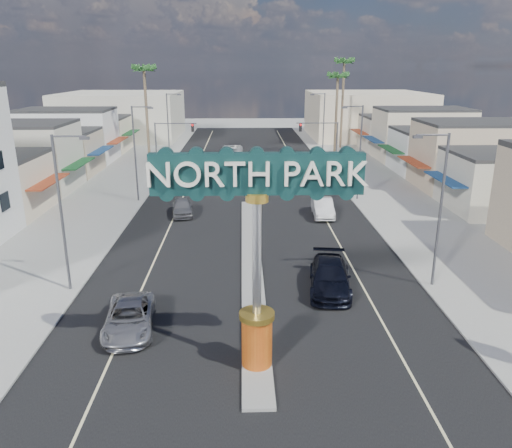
{
  "coord_description": "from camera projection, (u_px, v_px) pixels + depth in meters",
  "views": [
    {
      "loc": [
        -0.55,
        -16.73,
        12.43
      ],
      "look_at": [
        0.2,
        10.58,
        3.77
      ],
      "focal_mm": 35.0,
      "sensor_mm": 36.0,
      "label": 1
    }
  ],
  "objects": [
    {
      "name": "suv_right",
      "position": [
        330.0,
        277.0,
        28.81
      ],
      "size": [
        3.01,
        5.9,
        1.64
      ],
      "primitive_type": "imported",
      "rotation": [
        0.0,
        0.0,
        -0.13
      ],
      "color": "black",
      "rests_on": "ground"
    },
    {
      "name": "streetlight_r_mid",
      "position": [
        359.0,
        148.0,
        47.04
      ],
      "size": [
        2.03,
        0.22,
        9.0
      ],
      "color": "#47474C",
      "rests_on": "ground"
    },
    {
      "name": "streetlight_l_near",
      "position": [
        63.0,
        206.0,
        27.43
      ],
      "size": [
        2.03,
        0.22,
        9.0
      ],
      "color": "#47474C",
      "rests_on": "ground"
    },
    {
      "name": "road",
      "position": [
        248.0,
        201.0,
        48.29
      ],
      "size": [
        20.0,
        120.0,
        0.01
      ],
      "primitive_type": "cube",
      "color": "black",
      "rests_on": "ground"
    },
    {
      "name": "streetlight_l_mid",
      "position": [
        136.0,
        149.0,
        46.49
      ],
      "size": [
        2.03,
        0.22,
        9.0
      ],
      "color": "#47474C",
      "rests_on": "ground"
    },
    {
      "name": "storefront_row_left",
      "position": [
        45.0,
        150.0,
        59.15
      ],
      "size": [
        12.0,
        42.0,
        6.0
      ],
      "primitive_type": "cube",
      "color": "beige",
      "rests_on": "ground"
    },
    {
      "name": "traffic_signal_left",
      "position": [
        171.0,
        137.0,
        60.1
      ],
      "size": [
        5.09,
        0.45,
        6.0
      ],
      "color": "#47474C",
      "rests_on": "ground"
    },
    {
      "name": "palm_left_far",
      "position": [
        144.0,
        74.0,
        63.54
      ],
      "size": [
        2.6,
        2.6,
        13.1
      ],
      "color": "brown",
      "rests_on": "ground"
    },
    {
      "name": "traffic_signal_right",
      "position": [
        322.0,
        137.0,
        60.58
      ],
      "size": [
        5.09,
        0.45,
        6.0
      ],
      "color": "#47474C",
      "rests_on": "ground"
    },
    {
      "name": "palm_right_far",
      "position": [
        344.0,
        67.0,
        75.44
      ],
      "size": [
        2.6,
        2.6,
        14.1
      ],
      "color": "brown",
      "rests_on": "ground"
    },
    {
      "name": "palm_right_mid",
      "position": [
        338.0,
        80.0,
        70.21
      ],
      "size": [
        2.6,
        2.6,
        12.1
      ],
      "color": "brown",
      "rests_on": "ground"
    },
    {
      "name": "suv_left",
      "position": [
        129.0,
        317.0,
        24.39
      ],
      "size": [
        2.83,
        5.23,
        1.39
      ],
      "primitive_type": "imported",
      "rotation": [
        0.0,
        0.0,
        0.11
      ],
      "color": "#9D9DA1",
      "rests_on": "ground"
    },
    {
      "name": "gateway_sign",
      "position": [
        257.0,
        238.0,
        19.8
      ],
      "size": [
        8.2,
        1.5,
        9.15
      ],
      "color": "#B1310D",
      "rests_on": "median_island"
    },
    {
      "name": "backdrop_far_left",
      "position": [
        123.0,
        116.0,
        89.39
      ],
      "size": [
        20.0,
        20.0,
        8.0
      ],
      "primitive_type": "cube",
      "color": "#B7B29E",
      "rests_on": "ground"
    },
    {
      "name": "median_island",
      "position": [
        252.0,
        261.0,
        33.03
      ],
      "size": [
        1.3,
        30.0,
        0.16
      ],
      "primitive_type": "cube",
      "color": "gray",
      "rests_on": "ground"
    },
    {
      "name": "sidewalk_left",
      "position": [
        103.0,
        201.0,
        47.91
      ],
      "size": [
        8.0,
        120.0,
        0.12
      ],
      "primitive_type": "cube",
      "color": "gray",
      "rests_on": "ground"
    },
    {
      "name": "streetlight_r_near",
      "position": [
        438.0,
        204.0,
        27.98
      ],
      "size": [
        2.03,
        0.22,
        9.0
      ],
      "color": "#47474C",
      "rests_on": "ground"
    },
    {
      "name": "car_parked_left",
      "position": [
        182.0,
        207.0,
        43.45
      ],
      "size": [
        2.27,
        4.45,
        1.45
      ],
      "primitive_type": "imported",
      "rotation": [
        0.0,
        0.0,
        0.13
      ],
      "color": "slate",
      "rests_on": "ground"
    },
    {
      "name": "ground",
      "position": [
        248.0,
        201.0,
        48.3
      ],
      "size": [
        160.0,
        160.0,
        0.0
      ],
      "primitive_type": "plane",
      "color": "gray",
      "rests_on": "ground"
    },
    {
      "name": "car_parked_right",
      "position": [
        323.0,
        208.0,
        43.11
      ],
      "size": [
        1.8,
        4.72,
        1.54
      ],
      "primitive_type": "imported",
      "rotation": [
        0.0,
        0.0,
        -0.04
      ],
      "color": "beige",
      "rests_on": "ground"
    },
    {
      "name": "backdrop_far_right",
      "position": [
        366.0,
        115.0,
        90.55
      ],
      "size": [
        20.0,
        20.0,
        8.0
      ],
      "primitive_type": "cube",
      "color": "beige",
      "rests_on": "ground"
    },
    {
      "name": "storefront_row_right",
      "position": [
        445.0,
        148.0,
        60.41
      ],
      "size": [
        12.0,
        42.0,
        6.0
      ],
      "primitive_type": "cube",
      "color": "#B7B29E",
      "rests_on": "ground"
    },
    {
      "name": "streetlight_r_far",
      "position": [
        323.0,
        123.0,
        68.01
      ],
      "size": [
        2.03,
        0.22,
        9.0
      ],
      "color": "#47474C",
      "rests_on": "ground"
    },
    {
      "name": "sidewalk_right",
      "position": [
        392.0,
        199.0,
        48.65
      ],
      "size": [
        8.0,
        120.0,
        0.12
      ],
      "primitive_type": "cube",
      "color": "gray",
      "rests_on": "ground"
    },
    {
      "name": "streetlight_l_far",
      "position": [
        169.0,
        123.0,
        67.46
      ],
      "size": [
        2.03,
        0.22,
        9.0
      ],
      "color": "#47474C",
      "rests_on": "ground"
    },
    {
      "name": "city_bus",
      "position": [
        230.0,
        163.0,
        59.22
      ],
      "size": [
        2.97,
        10.88,
        3.0
      ],
      "primitive_type": "imported",
      "rotation": [
        0.0,
        0.0,
        -0.04
      ],
      "color": "silver",
      "rests_on": "ground"
    }
  ]
}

